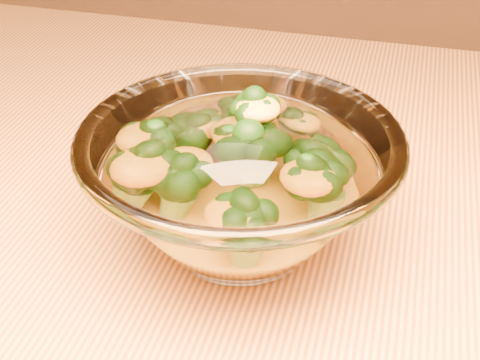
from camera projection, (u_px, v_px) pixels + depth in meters
name	position (u px, v px, depth m)	size (l,w,h in m)	color
table	(190.00, 331.00, 0.54)	(1.20, 0.80, 0.75)	#D5873F
glass_bowl	(240.00, 186.00, 0.45)	(0.22, 0.22, 0.10)	white
cheese_sauce	(240.00, 210.00, 0.46)	(0.11, 0.11, 0.03)	orange
broccoli_heap	(231.00, 163.00, 0.45)	(0.16, 0.15, 0.08)	black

